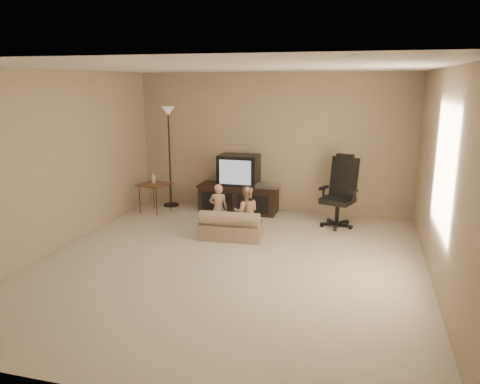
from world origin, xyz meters
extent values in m
plane|color=beige|center=(0.00, 0.00, 0.00)|extent=(5.50, 5.50, 0.00)
plane|color=white|center=(0.00, 0.00, 2.50)|extent=(5.50, 5.50, 0.00)
plane|color=tan|center=(0.00, 2.75, 1.25)|extent=(5.00, 0.00, 5.00)
plane|color=tan|center=(0.00, -2.75, 1.25)|extent=(5.00, 0.00, 5.00)
plane|color=tan|center=(-2.50, 0.00, 1.25)|extent=(0.00, 5.50, 5.50)
plane|color=tan|center=(2.50, 0.00, 1.25)|extent=(0.00, 5.50, 5.50)
cube|color=black|center=(-0.56, 2.49, 0.23)|extent=(1.41, 0.51, 0.45)
cube|color=black|center=(-0.56, 2.49, 0.48)|extent=(1.45, 0.55, 0.04)
cube|color=black|center=(-0.89, 2.24, 0.23)|extent=(0.58, 0.03, 0.34)
cube|color=black|center=(-0.23, 2.23, 0.23)|extent=(0.58, 0.03, 0.34)
cube|color=black|center=(-0.56, 2.51, 0.78)|extent=(0.71, 0.51, 0.55)
cube|color=silver|center=(-0.56, 2.25, 0.78)|extent=(0.58, 0.02, 0.43)
cube|color=#BCBCBF|center=(0.00, 2.43, 0.53)|extent=(0.40, 0.28, 0.06)
cylinder|color=black|center=(1.25, 2.02, 0.24)|extent=(0.07, 0.07, 0.38)
cube|color=black|center=(1.25, 2.02, 0.45)|extent=(0.60, 0.60, 0.08)
cube|color=black|center=(1.32, 2.23, 0.80)|extent=(0.48, 0.30, 0.66)
cube|color=black|center=(1.32, 2.23, 1.11)|extent=(0.30, 0.18, 0.15)
cube|color=black|center=(1.01, 2.10, 0.63)|extent=(0.15, 0.27, 0.04)
cube|color=black|center=(1.49, 1.93, 0.63)|extent=(0.15, 0.27, 0.04)
cube|color=brown|center=(-2.01, 2.04, 0.52)|extent=(0.59, 0.59, 0.03)
cylinder|color=black|center=(-2.25, 1.90, 0.26)|extent=(0.01, 0.01, 0.53)
cylinder|color=black|center=(-1.87, 1.80, 0.26)|extent=(0.01, 0.01, 0.53)
cylinder|color=black|center=(-2.15, 2.27, 0.26)|extent=(0.01, 0.01, 0.53)
cylinder|color=black|center=(-1.78, 2.17, 0.26)|extent=(0.01, 0.01, 0.53)
cylinder|color=silver|center=(-2.05, 2.08, 0.61)|extent=(0.07, 0.07, 0.14)
cone|color=beige|center=(-2.05, 2.08, 0.70)|extent=(0.05, 0.05, 0.05)
cylinder|color=black|center=(-1.92, 2.55, 0.02)|extent=(0.29, 0.29, 0.03)
cylinder|color=black|center=(-1.92, 2.55, 0.90)|extent=(0.03, 0.03, 1.78)
cone|color=beige|center=(-1.92, 2.55, 1.81)|extent=(0.25, 0.25, 0.17)
cube|color=gray|center=(-0.27, 1.04, 0.12)|extent=(0.96, 0.56, 0.24)
cylinder|color=gray|center=(-0.26, 0.88, 0.34)|extent=(0.92, 0.28, 0.22)
imported|color=tan|center=(-0.53, 1.22, 0.39)|extent=(0.32, 0.26, 0.79)
imported|color=tan|center=(-0.06, 1.12, 0.40)|extent=(0.43, 0.30, 0.80)
camera|label=1|loc=(1.66, -5.52, 2.34)|focal=35.00mm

